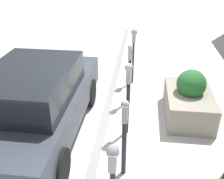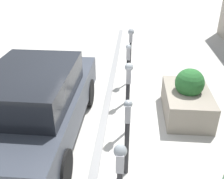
{
  "view_description": "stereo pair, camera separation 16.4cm",
  "coord_description": "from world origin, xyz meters",
  "px_view_note": "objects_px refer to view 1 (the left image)",
  "views": [
    {
      "loc": [
        -4.55,
        -0.67,
        3.42
      ],
      "look_at": [
        0.0,
        -0.13,
        0.98
      ],
      "focal_mm": 42.0,
      "sensor_mm": 36.0,
      "label": 1
    },
    {
      "loc": [
        -4.57,
        -0.51,
        3.42
      ],
      "look_at": [
        0.0,
        -0.13,
        0.98
      ],
      "focal_mm": 42.0,
      "sensor_mm": 36.0,
      "label": 2
    }
  ],
  "objects_px": {
    "parking_meter_nearest": "(113,177)",
    "parking_meter_second": "(125,130)",
    "parking_meter_farthest": "(134,43)",
    "parking_meter_fourth": "(130,67)",
    "parked_car_front": "(36,101)",
    "planter_box": "(189,100)",
    "parking_meter_middle": "(128,85)"
  },
  "relations": [
    {
      "from": "parking_meter_nearest",
      "to": "parking_meter_second",
      "type": "relative_size",
      "value": 1.05
    },
    {
      "from": "parking_meter_second",
      "to": "parking_meter_farthest",
      "type": "height_order",
      "value": "parking_meter_farthest"
    },
    {
      "from": "parking_meter_nearest",
      "to": "parking_meter_fourth",
      "type": "distance_m",
      "value": 3.52
    },
    {
      "from": "parking_meter_nearest",
      "to": "parking_meter_fourth",
      "type": "xyz_separation_m",
      "value": [
        3.52,
        0.0,
        -0.07
      ]
    },
    {
      "from": "parking_meter_fourth",
      "to": "parked_car_front",
      "type": "height_order",
      "value": "parked_car_front"
    },
    {
      "from": "parking_meter_fourth",
      "to": "planter_box",
      "type": "distance_m",
      "value": 1.56
    },
    {
      "from": "parking_meter_second",
      "to": "parking_meter_farthest",
      "type": "xyz_separation_m",
      "value": [
        3.53,
        0.02,
        0.28
      ]
    },
    {
      "from": "parking_meter_farthest",
      "to": "parking_meter_nearest",
      "type": "bearing_deg",
      "value": 179.59
    },
    {
      "from": "parking_meter_farthest",
      "to": "parked_car_front",
      "type": "relative_size",
      "value": 0.38
    },
    {
      "from": "parking_meter_nearest",
      "to": "parking_meter_second",
      "type": "xyz_separation_m",
      "value": [
        1.12,
        -0.06,
        -0.14
      ]
    },
    {
      "from": "parking_meter_farthest",
      "to": "planter_box",
      "type": "xyz_separation_m",
      "value": [
        -1.59,
        -1.35,
        -0.78
      ]
    },
    {
      "from": "parking_meter_second",
      "to": "planter_box",
      "type": "xyz_separation_m",
      "value": [
        1.94,
        -1.32,
        -0.49
      ]
    },
    {
      "from": "parking_meter_nearest",
      "to": "parked_car_front",
      "type": "xyz_separation_m",
      "value": [
        2.0,
        1.75,
        -0.26
      ]
    },
    {
      "from": "parking_meter_farthest",
      "to": "parked_car_front",
      "type": "bearing_deg",
      "value": 146.04
    },
    {
      "from": "parking_meter_second",
      "to": "parking_meter_nearest",
      "type": "bearing_deg",
      "value": 177.08
    },
    {
      "from": "parking_meter_nearest",
      "to": "parking_meter_middle",
      "type": "height_order",
      "value": "parking_meter_middle"
    },
    {
      "from": "parking_meter_farthest",
      "to": "planter_box",
      "type": "height_order",
      "value": "parking_meter_farthest"
    },
    {
      "from": "parking_meter_farthest",
      "to": "planter_box",
      "type": "bearing_deg",
      "value": -139.74
    },
    {
      "from": "planter_box",
      "to": "parking_meter_farthest",
      "type": "bearing_deg",
      "value": 40.26
    },
    {
      "from": "parking_meter_second",
      "to": "parked_car_front",
      "type": "relative_size",
      "value": 0.35
    },
    {
      "from": "parking_meter_fourth",
      "to": "parking_meter_farthest",
      "type": "bearing_deg",
      "value": -1.76
    },
    {
      "from": "parking_meter_second",
      "to": "parking_meter_fourth",
      "type": "relative_size",
      "value": 0.95
    },
    {
      "from": "parking_meter_middle",
      "to": "parked_car_front",
      "type": "distance_m",
      "value": 1.84
    },
    {
      "from": "parking_meter_nearest",
      "to": "planter_box",
      "type": "height_order",
      "value": "parking_meter_nearest"
    },
    {
      "from": "parking_meter_nearest",
      "to": "parked_car_front",
      "type": "distance_m",
      "value": 2.67
    },
    {
      "from": "parking_meter_fourth",
      "to": "parking_meter_farthest",
      "type": "height_order",
      "value": "parking_meter_farthest"
    },
    {
      "from": "parking_meter_middle",
      "to": "parking_meter_fourth",
      "type": "distance_m",
      "value": 1.26
    },
    {
      "from": "parking_meter_second",
      "to": "parked_car_front",
      "type": "xyz_separation_m",
      "value": [
        0.88,
        1.81,
        -0.12
      ]
    },
    {
      "from": "parking_meter_middle",
      "to": "parking_meter_farthest",
      "type": "xyz_separation_m",
      "value": [
        2.38,
        0.0,
        0.07
      ]
    },
    {
      "from": "parking_meter_fourth",
      "to": "parking_meter_second",
      "type": "bearing_deg",
      "value": -178.59
    },
    {
      "from": "parking_meter_nearest",
      "to": "parking_meter_farthest",
      "type": "height_order",
      "value": "parking_meter_farthest"
    },
    {
      "from": "parking_meter_nearest",
      "to": "parking_meter_middle",
      "type": "distance_m",
      "value": 2.27
    }
  ]
}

